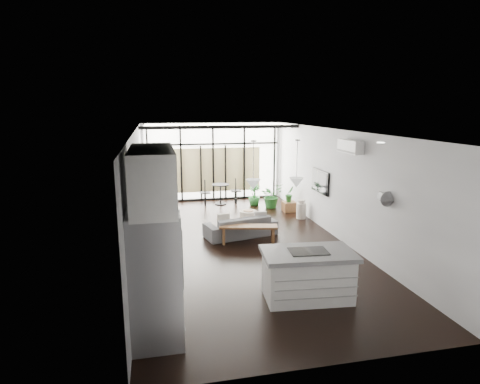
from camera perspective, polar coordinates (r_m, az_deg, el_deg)
name	(u,v)px	position (r m, az deg, el deg)	size (l,w,h in m)	color
floor	(243,243)	(10.15, 0.36, -7.26)	(5.00, 10.00, 0.00)	black
ceiling	(243,131)	(9.60, 0.38, 8.72)	(5.00, 10.00, 0.00)	silver
wall_left	(137,193)	(9.56, -14.41, -0.15)	(0.02, 10.00, 2.80)	silver
wall_right	(337,184)	(10.60, 13.69, 1.06)	(0.02, 10.00, 2.80)	silver
wall_back	(213,162)	(14.63, -3.90, 4.34)	(5.00, 0.02, 2.80)	silver
wall_front	(330,267)	(5.21, 12.62, -10.36)	(5.00, 0.02, 2.80)	silver
glazing	(213,162)	(14.51, -3.83, 4.28)	(5.00, 0.20, 2.80)	black
skylight	(217,125)	(13.52, -3.36, 9.54)	(4.70, 1.90, 0.06)	silver
neighbour_building	(213,170)	(14.63, -3.85, 3.15)	(3.50, 0.02, 1.60)	#CAC680
island	(308,275)	(7.34, 9.59, -11.55)	(1.61, 0.95, 0.88)	white
cooktop	(308,251)	(7.18, 9.71, -8.30)	(0.67, 0.45, 0.01)	black
fridge	(154,277)	(6.00, -12.08, -11.68)	(0.75, 0.94, 1.95)	#A1A1A6
appliance_column	(156,252)	(6.60, -11.91, -8.33)	(0.56, 0.59, 2.18)	white
upper_cabinets	(152,178)	(5.94, -12.36, 1.99)	(0.62, 1.75, 0.86)	white
pendant_left	(253,184)	(7.04, 1.89, 1.08)	(0.26, 0.26, 0.18)	silver
pendant_right	(296,183)	(7.27, 8.02, 1.32)	(0.26, 0.26, 0.18)	silver
sofa	(241,222)	(10.58, 0.09, -4.35)	(1.88, 0.55, 0.74)	#535255
console_bench	(248,234)	(10.07, 1.20, -6.05)	(1.44, 0.36, 0.46)	brown
pouf	(248,218)	(11.63, 1.19, -3.69)	(0.51, 0.51, 0.41)	beige
crate	(289,206)	(13.22, 7.02, -2.05)	(0.41, 0.41, 0.31)	brown
plant_tall	(271,198)	(13.59, 4.48, -0.88)	(0.75, 0.83, 0.65)	#246527
plant_med	(254,200)	(13.88, 2.04, -1.08)	(0.41, 0.73, 0.41)	#246527
plant_crate	(289,198)	(13.16, 7.05, -0.90)	(0.29, 0.53, 0.23)	#246527
milk_can	(301,209)	(12.39, 8.70, -2.41)	(0.30, 0.30, 0.58)	beige
bistro_set	(221,195)	(14.01, -2.78, -0.40)	(1.41, 0.57, 0.68)	black
tv	(320,181)	(11.49, 11.33, 1.50)	(0.05, 1.10, 0.65)	black
ac_unit	(350,147)	(9.69, 15.41, 6.24)	(0.22, 0.90, 0.30)	white
framed_art	(137,191)	(9.04, -14.38, 0.13)	(0.04, 0.70, 0.90)	black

